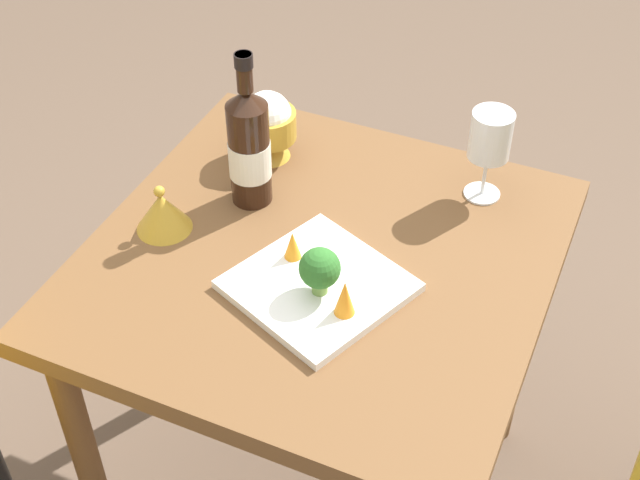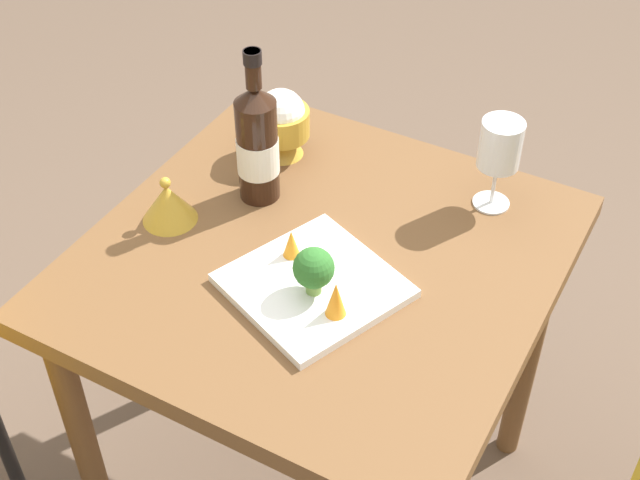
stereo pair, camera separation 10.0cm
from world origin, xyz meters
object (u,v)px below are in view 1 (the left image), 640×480
rice_bowl (268,124)px  rice_bowl_lid (162,211)px  broccoli_floret (320,269)px  carrot_garnish_left (293,245)px  serving_plate (318,286)px  wine_glass (490,138)px  wine_bottle (249,146)px  carrot_garnish_right (345,298)px

rice_bowl → rice_bowl_lid: size_ratio=1.42×
broccoli_floret → carrot_garnish_left: size_ratio=1.60×
serving_plate → broccoli_floret: size_ratio=3.80×
wine_glass → broccoli_floret: size_ratio=2.09×
rice_bowl_lid → serving_plate: size_ratio=0.31×
wine_bottle → wine_glass: (0.39, 0.18, 0.01)m
carrot_garnish_left → carrot_garnish_right: bearing=-33.2°
carrot_garnish_left → wine_bottle: bearing=137.9°
wine_glass → rice_bowl: (-0.42, -0.05, -0.05)m
carrot_garnish_left → carrot_garnish_right: (0.13, -0.09, 0.01)m
wine_glass → carrot_garnish_left: (-0.24, -0.31, -0.09)m
rice_bowl_lid → serving_plate: 0.32m
wine_bottle → serving_plate: bearing=-39.1°
carrot_garnish_left → rice_bowl_lid: bearing=-178.1°
rice_bowl → broccoli_floret: bearing=-52.0°
serving_plate → broccoli_floret: broccoli_floret is taller
serving_plate → wine_glass: bearing=63.3°
rice_bowl → rice_bowl_lid: bearing=-105.5°
carrot_garnish_right → wine_bottle: bearing=141.9°
wine_glass → rice_bowl: wine_glass is taller
rice_bowl → serving_plate: rice_bowl is taller
rice_bowl_lid → broccoli_floret: (0.32, -0.05, 0.03)m
broccoli_floret → rice_bowl: bearing=128.0°
wine_bottle → rice_bowl: (-0.03, 0.13, -0.04)m
wine_bottle → carrot_garnish_left: bearing=-42.1°
wine_glass → rice_bowl: 0.42m
rice_bowl_lid → carrot_garnish_right: size_ratio=1.52×
wine_glass → broccoli_floret: wine_glass is taller
serving_plate → carrot_garnish_right: bearing=-34.7°
serving_plate → carrot_garnish_left: size_ratio=6.09×
wine_bottle → carrot_garnish_left: 0.21m
serving_plate → broccoli_floret: 0.06m
rice_bowl_lid → broccoli_floret: broccoli_floret is taller
wine_bottle → rice_bowl_lid: size_ratio=3.02×
rice_bowl_lid → carrot_garnish_right: 0.39m
wine_glass → rice_bowl_lid: bearing=-146.9°
wine_glass → rice_bowl_lid: wine_glass is taller
rice_bowl_lid → carrot_garnish_right: bearing=-11.4°
rice_bowl → rice_bowl_lid: (-0.07, -0.27, -0.04)m
broccoli_floret → serving_plate: bearing=120.0°
wine_glass → carrot_garnish_right: (-0.11, -0.40, -0.08)m
broccoli_floret → carrot_garnish_right: size_ratio=1.30×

